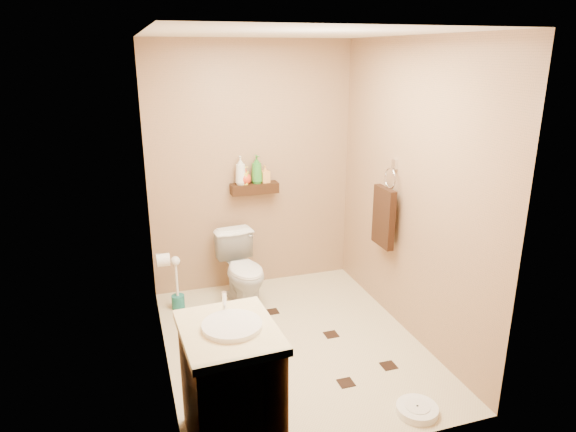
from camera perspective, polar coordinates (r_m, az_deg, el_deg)
name	(u,v)px	position (r m, az deg, el deg)	size (l,w,h in m)	color
ground	(293,343)	(4.33, 0.51, -13.94)	(2.50, 2.50, 0.00)	beige
wall_back	(252,168)	(5.00, -4.01, 5.30)	(2.00, 0.04, 2.40)	#9F795A
wall_front	(368,266)	(2.75, 8.89, -5.56)	(2.00, 0.04, 2.40)	#9F795A
wall_left	(156,216)	(3.66, -14.46, 0.05)	(0.04, 2.50, 2.40)	#9F795A
wall_right	(410,192)	(4.25, 13.45, 2.59)	(0.04, 2.50, 2.40)	#9F795A
ceiling	(293,33)	(3.68, 0.62, 19.66)	(2.00, 2.50, 0.02)	white
wall_shelf	(255,188)	(4.97, -3.74, 3.09)	(0.46, 0.14, 0.10)	#33180E
floor_accents	(298,345)	(4.30, 1.14, -14.19)	(1.33, 1.29, 0.01)	black
toilet	(243,270)	(4.84, -5.00, -6.00)	(0.37, 0.65, 0.66)	white
vanity	(231,386)	(3.19, -6.34, -18.23)	(0.56, 0.67, 0.91)	brown
bathroom_scale	(417,410)	(3.72, 14.15, -20.13)	(0.28, 0.28, 0.06)	white
toilet_brush	(177,290)	(4.88, -12.19, -8.09)	(0.12, 0.12, 0.52)	#1B6F69
towel_ring	(384,214)	(4.49, 10.64, 0.19)	(0.12, 0.30, 0.76)	silver
toilet_paper	(163,260)	(4.48, -13.72, -4.77)	(0.12, 0.11, 0.12)	white
bottle_a	(241,170)	(4.90, -5.29, 5.06)	(0.10, 0.10, 0.27)	white
bottle_b	(244,175)	(4.91, -4.89, 4.53)	(0.08, 0.08, 0.17)	yellow
bottle_c	(245,176)	(4.92, -4.80, 4.43)	(0.12, 0.12, 0.15)	red
bottle_d	(257,169)	(4.93, -3.50, 5.21)	(0.11, 0.11, 0.27)	#328B2E
bottle_e	(265,174)	(4.96, -2.55, 4.70)	(0.08, 0.08, 0.17)	#EFA24F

